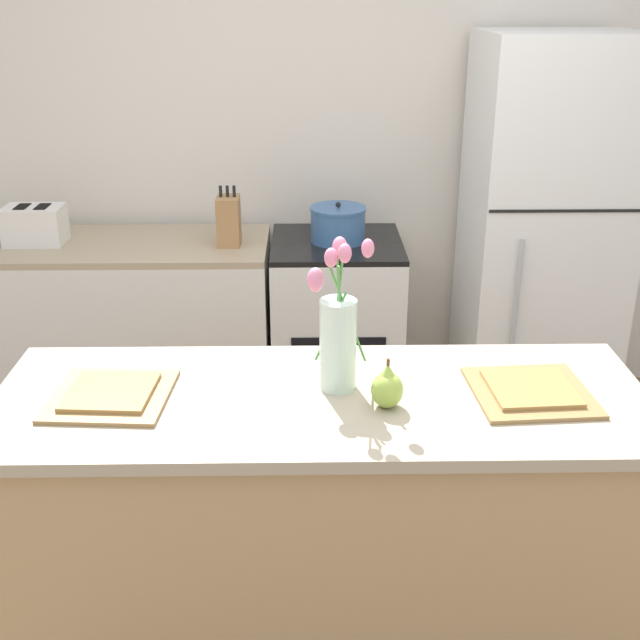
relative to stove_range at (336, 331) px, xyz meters
name	(u,v)px	position (x,y,z in m)	size (l,w,h in m)	color
back_wall	(314,127)	(-0.10, 0.40, 0.90)	(5.20, 0.08, 2.70)	silver
kitchen_island	(321,538)	(-0.10, -1.60, 0.03)	(1.80, 0.66, 0.95)	tan
back_counter	(94,332)	(-1.16, 0.00, 0.00)	(1.68, 0.60, 0.90)	silver
stove_range	(336,331)	(0.00, 0.00, 0.00)	(0.60, 0.61, 0.90)	silver
refrigerator	(542,239)	(0.95, 0.00, 0.46)	(0.68, 0.67, 1.81)	white
flower_vase	(338,333)	(-0.06, -1.55, 0.67)	(0.18, 0.14, 0.43)	silver
pear_figurine	(387,388)	(0.07, -1.66, 0.56)	(0.09, 0.09, 0.14)	#9EBC47
plate_setting_left	(111,395)	(-0.67, -1.60, 0.51)	(0.33, 0.33, 0.02)	olive
plate_setting_right	(531,391)	(0.47, -1.60, 0.51)	(0.33, 0.33, 0.02)	olive
toaster	(35,225)	(-1.37, 0.00, 0.53)	(0.28, 0.18, 0.17)	silver
cooking_pot	(338,224)	(0.00, 0.00, 0.53)	(0.26, 0.26, 0.18)	#386093
knife_block	(229,221)	(-0.49, -0.04, 0.56)	(0.10, 0.14, 0.27)	#A37547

